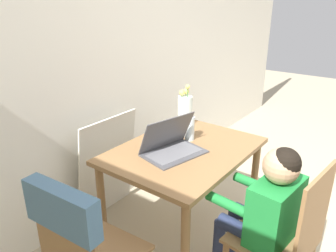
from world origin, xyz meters
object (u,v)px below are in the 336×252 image
object	(u,v)px
person_seated	(266,206)
water_bottle	(190,128)
flower_vase	(185,109)
chair_occupied	(284,240)
chair_spare	(79,239)
laptop	(171,145)

from	to	relation	value
person_seated	water_bottle	size ratio (longest dim) A/B	5.25
flower_vase	water_bottle	bearing A→B (deg)	-139.20
chair_occupied	chair_spare	bearing A→B (deg)	-37.49
chair_spare	water_bottle	distance (m)	1.06
chair_spare	laptop	xyz separation A→B (m)	(0.79, 0.06, 0.17)
person_seated	water_bottle	world-z (taller)	person_seated
person_seated	water_bottle	xyz separation A→B (m)	(0.27, 0.68, 0.19)
water_bottle	laptop	bearing A→B (deg)	-174.70
chair_spare	laptop	bearing A→B (deg)	-89.79
laptop	flower_vase	size ratio (longest dim) A/B	1.32
chair_occupied	laptop	bearing A→B (deg)	-87.17
chair_occupied	person_seated	distance (m)	0.20
water_bottle	flower_vase	bearing A→B (deg)	40.80
flower_vase	water_bottle	xyz separation A→B (m)	(-0.22, -0.19, -0.04)
person_seated	flower_vase	xyz separation A→B (m)	(0.49, 0.87, 0.23)
chair_spare	flower_vase	world-z (taller)	flower_vase
person_seated	water_bottle	bearing A→B (deg)	-105.95
flower_vase	laptop	bearing A→B (deg)	-155.30
laptop	flower_vase	bearing A→B (deg)	37.58
chair_spare	laptop	distance (m)	0.81
person_seated	laptop	xyz separation A→B (m)	(0.03, 0.65, 0.16)
person_seated	laptop	world-z (taller)	person_seated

